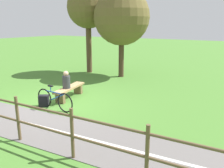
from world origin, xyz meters
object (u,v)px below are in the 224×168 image
Objects in this scene: backpack at (44,101)px; tree_far_left at (122,17)px; tree_far_right at (88,8)px; bicycle at (54,100)px; bench at (70,90)px; person_seated at (66,81)px.

tree_far_left is (-5.85, -0.06, 3.10)m from backpack.
bicycle is at bearing 26.55° from tree_far_right.
backpack is at bearing -16.84° from bench.
tree_far_left reaches higher than bench.
tree_far_right reaches higher than backpack.
tree_far_right is (-4.61, -2.50, 3.54)m from bench.
backpack is 6.62m from tree_far_left.
tree_far_left is (-5.88, -0.64, 2.94)m from bicycle.
person_seated is 5.44m from tree_far_left.
bicycle is 0.33× the size of tree_far_right.
tree_far_left is at bearing 97.21° from bicycle.
bicycle is at bearing 9.78° from person_seated.
person_seated is at bearing 170.61° from backpack.
backpack is 7.31m from tree_far_right.
bicycle reaches higher than backpack.
person_seated is at bearing 0.00° from bench.
person_seated is 0.41× the size of bicycle.
tree_far_left is at bearing 171.58° from bench.
bench is 5.48m from tree_far_left.
person_seated is at bearing 2.79° from tree_far_left.
person_seated reaches higher than bicycle.
tree_far_right is (-5.87, -2.37, 3.66)m from backpack.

